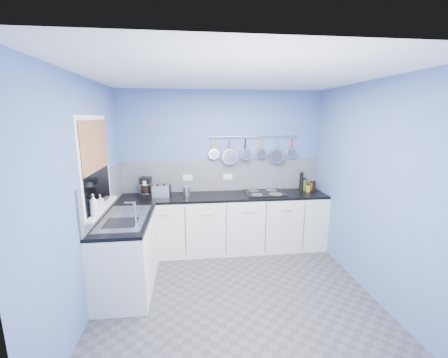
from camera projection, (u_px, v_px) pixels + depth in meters
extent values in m
cube|color=#47474C|center=(235.00, 293.00, 3.48)|extent=(3.20, 3.00, 0.02)
cube|color=white|center=(237.00, 74.00, 2.96)|extent=(3.20, 3.00, 0.02)
cube|color=#506BA8|center=(222.00, 169.00, 4.69)|extent=(3.20, 0.02, 2.50)
cube|color=#506BA8|center=(275.00, 256.00, 1.75)|extent=(3.20, 0.02, 2.50)
cube|color=#506BA8|center=(86.00, 197.00, 3.04)|extent=(0.02, 3.00, 2.50)
cube|color=#506BA8|center=(370.00, 189.00, 3.40)|extent=(0.02, 3.00, 2.50)
cube|color=gray|center=(222.00, 176.00, 4.69)|extent=(3.20, 0.02, 0.50)
cube|color=gray|center=(105.00, 192.00, 3.64)|extent=(0.02, 1.80, 0.50)
cube|color=silver|center=(224.00, 224.00, 4.56)|extent=(3.20, 0.60, 0.86)
cube|color=black|center=(224.00, 196.00, 4.46)|extent=(3.20, 0.60, 0.04)
cube|color=silver|center=(127.00, 254.00, 3.53)|extent=(0.60, 1.20, 0.86)
cube|color=black|center=(125.00, 220.00, 3.44)|extent=(0.60, 1.20, 0.04)
cube|color=white|center=(96.00, 165.00, 3.27)|extent=(0.01, 1.00, 1.10)
cube|color=black|center=(96.00, 165.00, 3.27)|extent=(0.01, 0.90, 1.00)
cube|color=#AE6D46|center=(95.00, 145.00, 3.22)|extent=(0.01, 0.90, 0.55)
cube|color=white|center=(102.00, 208.00, 3.38)|extent=(0.10, 0.98, 0.03)
cube|color=silver|center=(125.00, 218.00, 3.44)|extent=(0.50, 0.95, 0.01)
cube|color=white|center=(188.00, 178.00, 4.61)|extent=(0.15, 0.01, 0.09)
cube|color=white|center=(228.00, 177.00, 4.69)|extent=(0.15, 0.01, 0.09)
cylinder|color=silver|center=(253.00, 137.00, 4.57)|extent=(1.45, 0.02, 0.02)
imported|color=white|center=(94.00, 205.00, 3.04)|extent=(0.12, 0.12, 0.24)
imported|color=white|center=(100.00, 202.00, 3.27)|extent=(0.10, 0.10, 0.17)
cylinder|color=white|center=(146.00, 189.00, 4.31)|extent=(0.12, 0.12, 0.26)
cube|color=silver|center=(161.00, 191.00, 4.35)|extent=(0.29, 0.18, 0.18)
cylinder|color=silver|center=(187.00, 191.00, 4.41)|extent=(0.12, 0.12, 0.14)
cube|color=black|center=(264.00, 193.00, 4.57)|extent=(0.61, 0.54, 0.01)
cylinder|color=#8C5914|center=(311.00, 187.00, 4.73)|extent=(0.07, 0.07, 0.13)
cylinder|color=#3F721E|center=(304.00, 185.00, 4.73)|extent=(0.07, 0.07, 0.18)
cylinder|color=black|center=(301.00, 182.00, 4.68)|extent=(0.06, 0.06, 0.30)
cylinder|color=black|center=(314.00, 187.00, 4.64)|extent=(0.05, 0.05, 0.16)
cylinder|color=olive|center=(308.00, 188.00, 4.64)|extent=(0.07, 0.07, 0.11)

